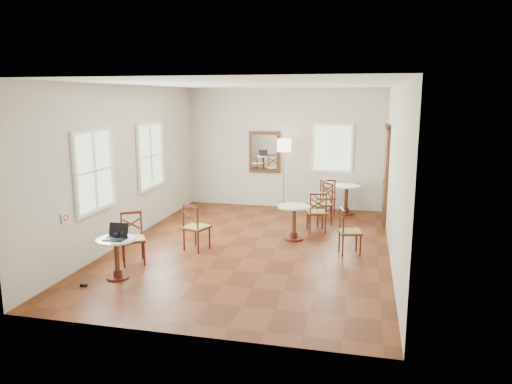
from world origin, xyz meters
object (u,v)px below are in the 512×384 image
Objects in this scene: cafe_table_mid at (294,219)px; floor_lamp at (284,150)px; chair_back_a at (326,197)px; navy_mug at (116,236)px; water_glass at (122,235)px; chair_mid_b at (349,231)px; power_adapter at (84,285)px; chair_back_b at (322,204)px; mouse at (109,237)px; chair_near_b at (133,238)px; chair_near_a at (196,227)px; laptop at (117,235)px; cafe_table_back at (346,196)px; chair_mid_a at (317,212)px; cafe_table_near at (117,254)px.

cafe_table_mid is 0.39× the size of floor_lamp.
chair_back_a is 5.57m from navy_mug.
water_glass is (0.07, 0.04, 0.01)m from navy_mug.
chair_mid_b is 2.86m from chair_back_a.
navy_mug is (-2.36, -2.66, 0.26)m from cafe_table_mid.
chair_back_a is 6.12m from power_adapter.
chair_back_b is (0.42, 1.28, 0.05)m from cafe_table_mid.
chair_near_b is at bearing 89.98° from mouse.
chair_near_a reaches higher than power_adapter.
laptop is (0.11, -0.71, 0.27)m from chair_near_b.
chair_back_a reaches higher than chair_mid_b.
cafe_table_back is at bearing 58.72° from mouse.
chair_near_a is 1.20m from chair_near_b.
floor_lamp is 5.49m from laptop.
water_glass is at bearing -72.54° from chair_back_b.
chair_back_a is 8.71× the size of water_glass.
chair_near_b is 3.86m from chair_mid_a.
mouse is 0.13m from navy_mug.
cafe_table_mid reaches higher than mouse.
cafe_table_mid is 1.97m from chair_near_a.
water_glass is at bearing 34.11° from chair_mid_a.
laptop is at bearing -140.78° from water_glass.
chair_near_b is at bearing -141.43° from cafe_table_mid.
cafe_table_back is 2.21× the size of laptop.
chair_near_a is 0.50× the size of floor_lamp.
mouse is (-2.49, -2.66, 0.23)m from cafe_table_mid.
chair_mid_a is 1.48m from chair_mid_b.
cafe_table_mid is 0.78× the size of chair_near_a.
navy_mug is at bearing 41.29° from chair_back_a.
navy_mug reaches higher than cafe_table_back.
floor_lamp is at bearing 72.96° from mouse.
chair_back_b is 4.90m from mouse.
cafe_table_near is at bearing 41.34° from chair_back_a.
water_glass is (0.06, 0.05, -0.00)m from laptop.
cafe_table_mid is at bearing 6.98° from chair_near_b.
chair_mid_b is 4.00m from laptop.
floor_lamp is 18.01× the size of power_adapter.
floor_lamp is (-0.63, 2.49, 1.07)m from cafe_table_mid.
cafe_table_mid is 6.67× the size of water_glass.
chair_near_b is 3.78m from chair_mid_b.
cafe_table_near is 0.30m from laptop.
laptop reaches higher than cafe_table_mid.
cafe_table_back is 6.01m from laptop.
chair_back_a reaches higher than power_adapter.
chair_near_a is at bearing 65.11° from mouse.
mouse is (-2.94, -4.80, 0.21)m from chair_back_a.
floor_lamp reaches higher than cafe_table_near.
chair_mid_b is at bearing 84.50° from chair_back_a.
floor_lamp reaches higher than cafe_table_mid.
water_glass is (-3.21, -4.99, 0.26)m from cafe_table_back.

